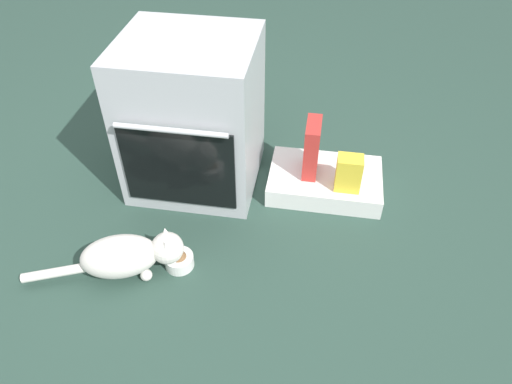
{
  "coord_description": "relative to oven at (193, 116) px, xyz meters",
  "views": [
    {
      "loc": [
        0.56,
        -1.41,
        1.65
      ],
      "look_at": [
        0.31,
        0.11,
        0.25
      ],
      "focal_mm": 33.74,
      "sensor_mm": 36.0,
      "label": 1
    }
  ],
  "objects": [
    {
      "name": "snack_bag",
      "position": [
        0.76,
        -0.08,
        -0.18
      ],
      "size": [
        0.12,
        0.09,
        0.18
      ],
      "primitive_type": "cube",
      "color": "yellow",
      "rests_on": "pantry_cabinet"
    },
    {
      "name": "ground",
      "position": [
        0.05,
        -0.46,
        -0.37
      ],
      "size": [
        8.0,
        8.0,
        0.0
      ],
      "primitive_type": "plane",
      "color": "#284238"
    },
    {
      "name": "food_bowl",
      "position": [
        0.07,
        -0.6,
        -0.34
      ],
      "size": [
        0.13,
        0.13,
        0.08
      ],
      "color": "white",
      "rests_on": "ground"
    },
    {
      "name": "cereal_box",
      "position": [
        0.58,
        0.02,
        -0.13
      ],
      "size": [
        0.07,
        0.18,
        0.28
      ],
      "primitive_type": "cube",
      "color": "#B72D28",
      "rests_on": "pantry_cabinet"
    },
    {
      "name": "oven",
      "position": [
        0.0,
        0.0,
        0.0
      ],
      "size": [
        0.61,
        0.61,
        0.75
      ],
      "color": "#B7BABF",
      "rests_on": "ground"
    },
    {
      "name": "pantry_cabinet",
      "position": [
        0.66,
        0.01,
        -0.32
      ],
      "size": [
        0.56,
        0.37,
        0.1
      ],
      "primitive_type": "cube",
      "color": "white",
      "rests_on": "ground"
    },
    {
      "name": "cat",
      "position": [
        -0.13,
        -0.67,
        -0.27
      ],
      "size": [
        0.65,
        0.29,
        0.2
      ],
      "rotation": [
        0.0,
        0.0,
        0.33
      ],
      "color": "silver",
      "rests_on": "ground"
    }
  ]
}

